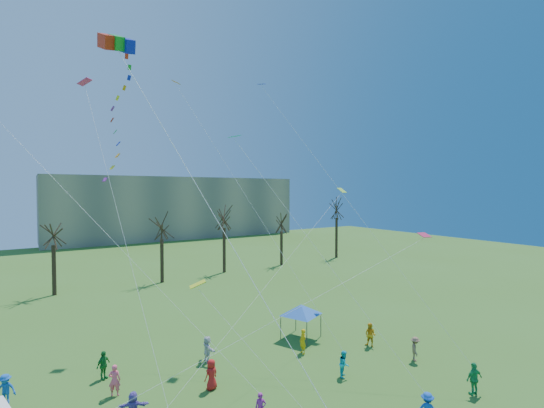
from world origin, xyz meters
TOP-DOWN VIEW (x-y plane):
  - distant_building at (22.00, 82.00)m, footprint 60.00×14.00m
  - bare_tree_row at (6.82, 36.97)m, footprint 71.07×9.57m
  - big_box_kite at (-5.56, 9.78)m, footprint 3.31×8.24m
  - canopy_tent_blue at (8.15, 12.40)m, footprint 3.30×3.30m
  - festival_crowd at (-1.67, 6.72)m, footprint 26.53×14.96m
  - small_kites_aloft at (0.36, 11.53)m, footprint 28.55×19.56m

SIDE VIEW (x-z plane):
  - festival_crowd at x=-1.67m, z-range -0.07..1.79m
  - canopy_tent_blue at x=8.15m, z-range 0.93..3.61m
  - bare_tree_row at x=6.82m, z-range 1.29..12.18m
  - distant_building at x=22.00m, z-range 0.00..15.00m
  - small_kites_aloft at x=0.36m, z-range -2.12..29.12m
  - big_box_kite at x=-5.56m, z-range 3.98..26.91m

